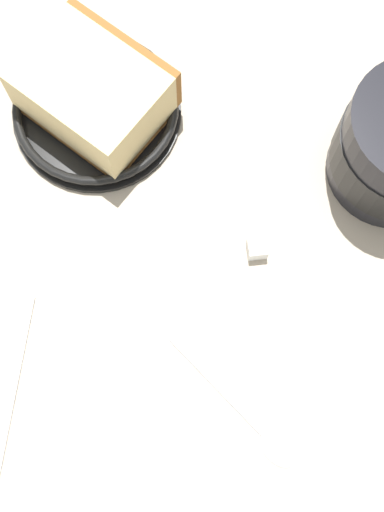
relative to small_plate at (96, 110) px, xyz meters
The scene contains 5 objects.
ground_plane 11.44cm from the small_plate, 31.04° to the right, with size 138.28×138.28×3.70cm, color tan.
small_plate is the anchor object (origin of this frame).
cake_slice 2.64cm from the small_plate, 59.50° to the left, with size 13.08×12.33×4.99cm.
teaspoon 27.24cm from the small_plate, 56.18° to the right, with size 10.45×8.74×0.80cm.
sugar_cube 16.86cm from the small_plate, 35.15° to the right, with size 1.42×1.42×1.42cm, color white.
Camera 1 is at (1.12, -18.15, 49.32)cm, focal length 47.42 mm.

